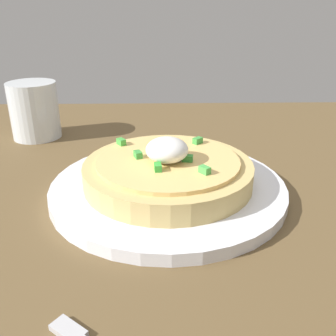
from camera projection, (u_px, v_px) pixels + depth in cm
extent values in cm
cube|color=brown|center=(154.00, 191.00, 51.58)|extent=(105.05, 83.19, 3.09)
cylinder|color=white|center=(168.00, 188.00, 47.40)|extent=(29.21, 29.21, 1.47)
cylinder|color=tan|center=(168.00, 173.00, 46.55)|extent=(20.85, 20.85, 2.70)
cylinder|color=#EABF71|center=(168.00, 161.00, 45.90)|extent=(17.54, 17.54, 0.49)
ellipsoid|color=white|center=(167.00, 150.00, 44.63)|extent=(5.10, 5.10, 2.93)
cube|color=#268A2D|center=(163.00, 146.00, 48.63)|extent=(1.49, 1.22, 0.80)
cube|color=green|center=(138.00, 155.00, 46.09)|extent=(1.21, 1.48, 0.80)
cube|color=green|center=(121.00, 142.00, 50.21)|extent=(1.38, 1.51, 0.80)
cube|color=#348B37|center=(187.00, 158.00, 45.01)|extent=(1.41, 1.04, 0.80)
cube|color=#54BB43|center=(155.00, 147.00, 48.36)|extent=(1.08, 1.43, 0.80)
cube|color=green|center=(205.00, 170.00, 41.94)|extent=(1.42, 1.50, 0.80)
cube|color=green|center=(198.00, 141.00, 50.65)|extent=(1.48, 1.46, 0.80)
cube|color=green|center=(158.00, 167.00, 42.61)|extent=(0.94, 1.36, 0.80)
cube|color=green|center=(155.00, 146.00, 48.88)|extent=(1.51, 1.34, 0.80)
cylinder|color=silver|center=(34.00, 110.00, 65.28)|extent=(8.30, 8.30, 9.67)
cylinder|color=#B15815|center=(35.00, 115.00, 65.65)|extent=(7.30, 7.30, 7.11)
cube|color=#B7B7BC|center=(68.00, 331.00, 27.56)|extent=(3.07, 2.82, 0.50)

